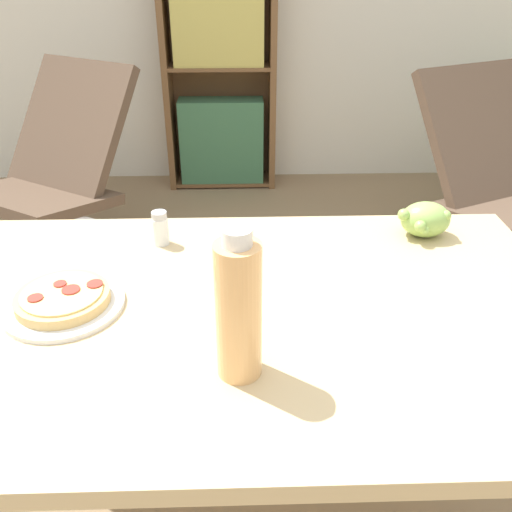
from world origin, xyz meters
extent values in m
cube|color=#D1B27F|center=(0.01, 0.02, 0.74)|extent=(1.33, 0.78, 0.03)
cylinder|color=#D1B27F|center=(-0.59, 0.35, 0.36)|extent=(0.06, 0.06, 0.72)
cylinder|color=#D1B27F|center=(0.61, 0.35, 0.36)|extent=(0.06, 0.06, 0.72)
cylinder|color=white|center=(-0.31, 0.04, 0.76)|extent=(0.22, 0.22, 0.01)
cylinder|color=#DBB26B|center=(-0.31, 0.04, 0.77)|extent=(0.17, 0.17, 0.02)
cylinder|color=#EACC7A|center=(-0.31, 0.04, 0.79)|extent=(0.15, 0.15, 0.00)
cylinder|color=#A83328|center=(-0.29, 0.04, 0.79)|extent=(0.03, 0.03, 0.00)
cylinder|color=#A83328|center=(-0.25, 0.06, 0.79)|extent=(0.03, 0.03, 0.00)
cylinder|color=#A83328|center=(-0.32, 0.06, 0.79)|extent=(0.02, 0.02, 0.00)
cylinder|color=#A83328|center=(-0.35, 0.01, 0.79)|extent=(0.03, 0.03, 0.00)
ellipsoid|color=#93BC5B|center=(0.45, 0.30, 0.79)|extent=(0.11, 0.09, 0.08)
sphere|color=#93BC5B|center=(0.43, 0.29, 0.80)|extent=(0.03, 0.03, 0.03)
sphere|color=#93BC5B|center=(0.46, 0.32, 0.80)|extent=(0.02, 0.02, 0.02)
sphere|color=#93BC5B|center=(0.40, 0.29, 0.81)|extent=(0.03, 0.03, 0.03)
sphere|color=#93BC5B|center=(0.47, 0.33, 0.81)|extent=(0.03, 0.03, 0.03)
sphere|color=#93BC5B|center=(0.43, 0.33, 0.80)|extent=(0.02, 0.02, 0.02)
sphere|color=#93BC5B|center=(0.48, 0.31, 0.77)|extent=(0.03, 0.03, 0.03)
sphere|color=#93BC5B|center=(0.49, 0.29, 0.81)|extent=(0.03, 0.03, 0.03)
sphere|color=#93BC5B|center=(0.47, 0.33, 0.80)|extent=(0.03, 0.03, 0.03)
sphere|color=#93BC5B|center=(0.43, 0.26, 0.80)|extent=(0.03, 0.03, 0.03)
sphere|color=#93BC5B|center=(0.44, 0.26, 0.79)|extent=(0.02, 0.02, 0.02)
cylinder|color=#EFB270|center=(0.02, -0.15, 0.87)|extent=(0.07, 0.07, 0.23)
cylinder|color=white|center=(0.02, -0.15, 1.00)|extent=(0.04, 0.04, 0.03)
cylinder|color=white|center=(-0.15, 0.28, 0.78)|extent=(0.04, 0.04, 0.06)
cylinder|color=#B7B7BC|center=(-0.15, 0.28, 0.82)|extent=(0.03, 0.03, 0.02)
cube|color=slate|center=(-0.88, 1.52, 0.05)|extent=(0.72, 0.74, 0.10)
cube|color=brown|center=(-0.88, 1.45, 0.36)|extent=(0.74, 0.72, 0.14)
cube|color=brown|center=(-0.76, 1.71, 0.60)|extent=(0.69, 0.64, 0.55)
cube|color=slate|center=(1.21, 1.33, 0.05)|extent=(0.69, 0.71, 0.10)
cube|color=brown|center=(1.12, 1.54, 0.60)|extent=(0.68, 0.60, 0.55)
cube|color=brown|center=(-0.40, 2.48, 0.72)|extent=(0.04, 0.24, 1.45)
cube|color=brown|center=(0.22, 2.48, 0.72)|extent=(0.04, 0.24, 1.45)
cube|color=brown|center=(-0.09, 2.59, 0.72)|extent=(0.65, 0.01, 1.45)
cube|color=brown|center=(-0.09, 2.48, 0.02)|extent=(0.58, 0.23, 0.02)
cube|color=#3D704C|center=(-0.09, 2.46, 0.28)|extent=(0.51, 0.17, 0.51)
cube|color=brown|center=(-0.09, 2.48, 0.72)|extent=(0.58, 0.23, 0.02)
cube|color=#CCBC5B|center=(-0.09, 2.46, 0.99)|extent=(0.51, 0.17, 0.51)
camera|label=1|loc=(0.03, -0.81, 1.35)|focal=38.00mm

